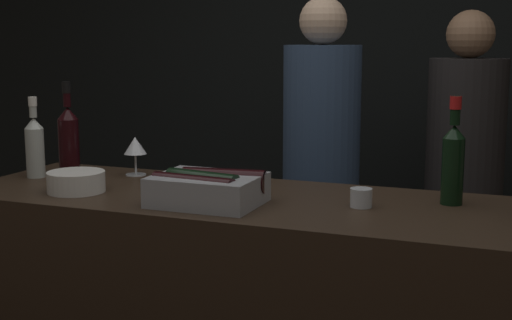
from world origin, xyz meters
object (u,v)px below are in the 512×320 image
ice_bin_with_bottles (208,187)px  wine_glass (135,147)px  red_wine_bottle_black_foil (69,137)px  red_wine_bottle_burgundy (453,159)px  person_blond_tee (464,172)px  white_wine_bottle (35,144)px  person_in_hoodie (321,164)px  candle_votive (361,198)px  bowl_white (76,181)px

ice_bin_with_bottles → wine_glass: (-0.46, 0.34, 0.06)m
red_wine_bottle_black_foil → red_wine_bottle_burgundy: (1.42, 0.01, 0.00)m
wine_glass → person_blond_tee: bearing=40.4°
ice_bin_with_bottles → red_wine_bottle_burgundy: (0.71, 0.28, 0.09)m
ice_bin_with_bottles → wine_glass: wine_glass is taller
wine_glass → white_wine_bottle: (-0.33, -0.17, 0.02)m
white_wine_bottle → person_blond_tee: 1.85m
wine_glass → ice_bin_with_bottles: bearing=-36.4°
person_in_hoodie → person_blond_tee: 0.64m
ice_bin_with_bottles → person_blond_tee: person_blond_tee is taller
candle_votive → red_wine_bottle_burgundy: 0.31m
wine_glass → red_wine_bottle_black_foil: (-0.25, -0.07, 0.03)m
person_in_hoodie → person_blond_tee: (0.60, 0.22, -0.03)m
ice_bin_with_bottles → bowl_white: 0.49m
candle_votive → person_blond_tee: (0.20, 1.16, -0.11)m
red_wine_bottle_burgundy → person_in_hoodie: 1.05m
red_wine_bottle_burgundy → white_wine_bottle: bearing=-176.0°
white_wine_bottle → red_wine_bottle_burgundy: bearing=4.0°
red_wine_bottle_black_foil → red_wine_bottle_burgundy: 1.42m
white_wine_bottle → person_in_hoodie: person_in_hoodie is taller
wine_glass → red_wine_bottle_burgundy: size_ratio=0.43×
person_blond_tee → bowl_white: bearing=-127.4°
ice_bin_with_bottles → candle_votive: 0.48m
candle_votive → red_wine_bottle_black_foil: bearing=173.5°
ice_bin_with_bottles → bowl_white: size_ratio=1.71×
red_wine_bottle_burgundy → person_in_hoodie: (-0.66, 0.80, -0.19)m
red_wine_bottle_black_foil → person_in_hoodie: person_in_hoodie is taller
candle_votive → person_blond_tee: size_ratio=0.04×
ice_bin_with_bottles → person_in_hoodie: bearing=86.9°
bowl_white → ice_bin_with_bottles: bearing=-0.4°
red_wine_bottle_black_foil → person_in_hoodie: size_ratio=0.21×
person_blond_tee → ice_bin_with_bottles: bearing=-112.7°
ice_bin_with_bottles → person_blond_tee: 1.46m
bowl_white → person_blond_tee: (1.16, 1.30, -0.11)m
wine_glass → candle_votive: wine_glass is taller
wine_glass → person_in_hoodie: bearing=54.7°
person_blond_tee → person_in_hoodie: bearing=-155.6°
wine_glass → person_in_hoodie: size_ratio=0.09×
white_wine_bottle → ice_bin_with_bottles: bearing=-12.2°
ice_bin_with_bottles → bowl_white: (-0.49, 0.00, -0.02)m
red_wine_bottle_black_foil → person_blond_tee: 1.73m
bowl_white → person_blond_tee: person_blond_tee is taller
ice_bin_with_bottles → bowl_white: bearing=179.6°
ice_bin_with_bottles → white_wine_bottle: 0.81m
bowl_white → red_wine_bottle_black_foil: 0.36m
bowl_white → wine_glass: bearing=84.8°
red_wine_bottle_black_foil → person_blond_tee: (1.37, 1.03, -0.22)m
ice_bin_with_bottles → candle_votive: (0.46, 0.14, -0.02)m
candle_votive → red_wine_bottle_black_foil: 1.18m
bowl_white → white_wine_bottle: size_ratio=0.64×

